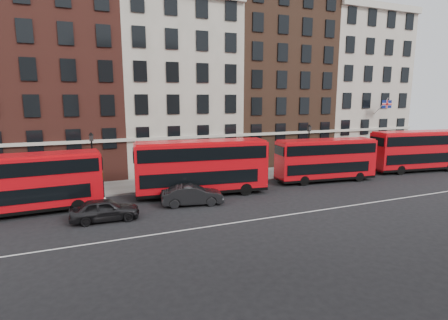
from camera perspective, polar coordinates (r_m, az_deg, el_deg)
name	(u,v)px	position (r m, az deg, el deg)	size (l,w,h in m)	color
ground	(240,211)	(26.14, 2.69, -8.40)	(120.00, 120.00, 0.00)	black
pavement	(197,180)	(35.54, -4.50, -3.28)	(80.00, 5.00, 0.15)	gray
kerb	(205,186)	(33.24, -3.17, -4.20)	(80.00, 0.30, 0.16)	gray
road_centre_line	(253,220)	(24.44, 4.70, -9.74)	(70.00, 0.12, 0.01)	white
building_terrace	(173,81)	(41.63, -8.32, 12.69)	(64.00, 11.95, 22.00)	#B6AC9D
bus_a	(25,183)	(28.74, -29.76, -3.21)	(10.44, 2.89, 4.35)	red
bus_b	(201,166)	(29.93, -3.75, -1.00)	(11.48, 4.04, 4.72)	red
bus_c	(325,159)	(36.24, 16.20, 0.16)	(10.33, 3.58, 4.25)	red
bus_d	(417,150)	(45.26, 29.02, 1.45)	(11.21, 4.06, 4.61)	red
car_rear	(105,210)	(25.39, -18.86, -7.67)	(1.83, 4.54, 1.55)	black
car_front	(192,195)	(27.58, -5.20, -5.71)	(1.67, 4.79, 1.58)	black
lamp_post_left	(93,160)	(31.51, -20.64, -0.06)	(0.44, 0.44, 5.33)	black
lamp_post_right	(308,146)	(39.19, 13.63, 2.19)	(0.44, 0.44, 5.33)	black
traffic_light	(406,146)	(48.35, 27.63, 2.02)	(0.25, 0.45, 3.27)	black
iron_railings	(190,170)	(37.47, -5.55, -1.70)	(6.60, 0.06, 1.00)	black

